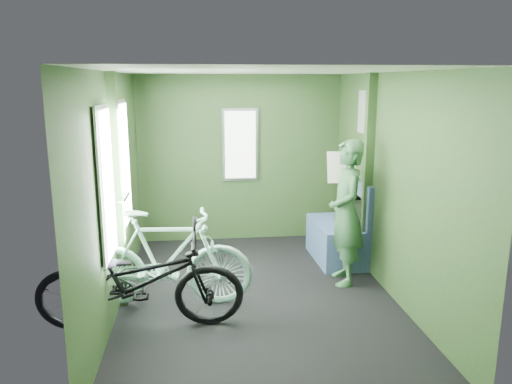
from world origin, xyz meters
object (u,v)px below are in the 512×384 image
bicycle_mint (168,307)px  passenger (346,212)px  bicycle_black (143,330)px  waste_box (352,231)px  bench_seat (339,236)px

bicycle_mint → passenger: passenger is taller
bicycle_mint → passenger: (1.93, 0.42, 0.81)m
bicycle_mint → passenger: bearing=-72.8°
bicycle_black → waste_box: waste_box is taller
bicycle_black → bench_seat: 2.78m
passenger → bench_seat: size_ratio=1.56×
bicycle_black → bicycle_mint: (0.20, 0.46, 0.00)m
bicycle_mint → bench_seat: size_ratio=1.65×
passenger → waste_box: 0.69m
passenger → bench_seat: (0.14, 0.70, -0.50)m
bicycle_black → bicycle_mint: bicycle_black is taller
bicycle_black → bicycle_mint: size_ratio=1.09×
bicycle_mint → waste_box: waste_box is taller
passenger → bench_seat: 0.87m
bench_seat → waste_box: bearing=-58.9°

